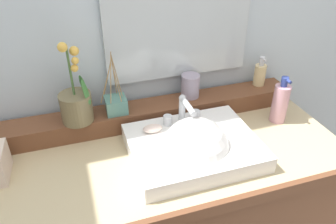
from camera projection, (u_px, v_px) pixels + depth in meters
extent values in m
cube|color=silver|center=(122.00, 20.00, 1.28)|extent=(3.09, 0.20, 2.42)
cube|color=tan|center=(152.00, 158.00, 1.18)|extent=(1.39, 0.55, 0.04)
cube|color=brown|center=(178.00, 218.00, 0.95)|extent=(1.39, 0.02, 0.04)
cube|color=brown|center=(138.00, 115.00, 1.31)|extent=(1.31, 0.12, 0.07)
cube|color=white|center=(193.00, 147.00, 1.15)|extent=(0.44, 0.35, 0.06)
sphere|color=white|center=(195.00, 152.00, 1.14)|extent=(0.24, 0.24, 0.24)
cylinder|color=silver|center=(182.00, 110.00, 1.21)|extent=(0.02, 0.02, 0.10)
cylinder|color=silver|center=(188.00, 106.00, 1.14)|extent=(0.02, 0.11, 0.02)
sphere|color=silver|center=(182.00, 98.00, 1.18)|extent=(0.03, 0.03, 0.03)
cylinder|color=silver|center=(168.00, 120.00, 1.21)|extent=(0.03, 0.03, 0.04)
cylinder|color=silver|center=(196.00, 115.00, 1.24)|extent=(0.03, 0.03, 0.04)
ellipsoid|color=beige|center=(152.00, 128.00, 1.18)|extent=(0.07, 0.04, 0.02)
cylinder|color=brown|center=(77.00, 107.00, 1.19)|extent=(0.11, 0.11, 0.11)
cylinder|color=tan|center=(75.00, 96.00, 1.16)|extent=(0.10, 0.10, 0.01)
cylinder|color=#476B38|center=(70.00, 70.00, 1.11)|extent=(0.01, 0.01, 0.18)
ellipsoid|color=#387033|center=(86.00, 92.00, 1.14)|extent=(0.04, 0.04, 0.10)
ellipsoid|color=#387033|center=(83.00, 86.00, 1.18)|extent=(0.04, 0.04, 0.09)
sphere|color=gold|center=(75.00, 68.00, 1.10)|extent=(0.03, 0.03, 0.03)
sphere|color=gold|center=(75.00, 61.00, 1.09)|extent=(0.02, 0.02, 0.02)
sphere|color=gold|center=(74.00, 51.00, 1.09)|extent=(0.03, 0.03, 0.03)
sphere|color=gold|center=(62.00, 47.00, 1.04)|extent=(0.03, 0.03, 0.03)
cylinder|color=#DFC387|center=(260.00, 75.00, 1.43)|extent=(0.05, 0.05, 0.09)
cylinder|color=silver|center=(262.00, 63.00, 1.40)|extent=(0.02, 0.02, 0.02)
cylinder|color=silver|center=(262.00, 59.00, 1.39)|extent=(0.02, 0.02, 0.02)
cylinder|color=silver|center=(264.00, 60.00, 1.38)|extent=(0.01, 0.03, 0.01)
cylinder|color=#9B90A4|center=(190.00, 86.00, 1.34)|extent=(0.07, 0.07, 0.10)
cube|color=slate|center=(116.00, 105.00, 1.25)|extent=(0.08, 0.08, 0.06)
cylinder|color=#9E7A4C|center=(117.00, 78.00, 1.20)|extent=(0.03, 0.01, 0.18)
cylinder|color=#9E7A4C|center=(114.00, 77.00, 1.21)|extent=(0.02, 0.04, 0.18)
cylinder|color=#9E7A4C|center=(107.00, 78.00, 1.21)|extent=(0.04, 0.05, 0.17)
cylinder|color=#9E7A4C|center=(106.00, 82.00, 1.19)|extent=(0.06, 0.01, 0.17)
cylinder|color=#9E7A4C|center=(111.00, 80.00, 1.17)|extent=(0.03, 0.04, 0.19)
cylinder|color=#9E7A4C|center=(117.00, 84.00, 1.19)|extent=(0.02, 0.04, 0.15)
cylinder|color=#D298A6|center=(280.00, 104.00, 1.31)|extent=(0.06, 0.06, 0.16)
cylinder|color=navy|center=(284.00, 84.00, 1.26)|extent=(0.02, 0.02, 0.02)
cylinder|color=navy|center=(285.00, 80.00, 1.25)|extent=(0.03, 0.03, 0.02)
cylinder|color=navy|center=(288.00, 81.00, 1.24)|extent=(0.01, 0.03, 0.01)
cube|color=silver|center=(179.00, 13.00, 1.22)|extent=(0.57, 0.02, 0.50)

